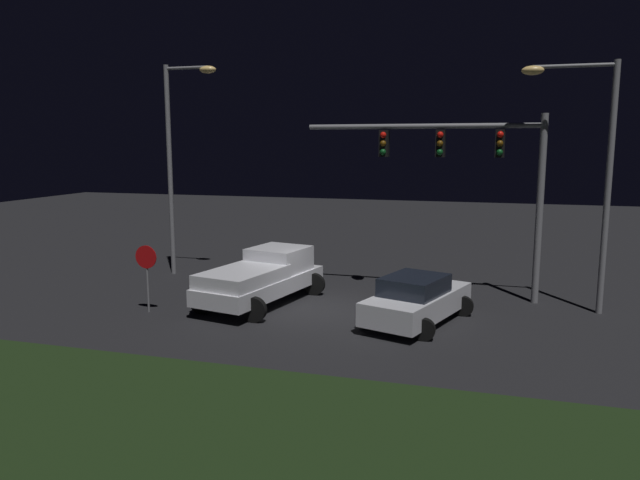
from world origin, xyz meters
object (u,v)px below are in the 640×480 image
object	(u,v)px
pickup_truck	(264,274)
street_lamp_right	(590,156)
street_lamp_left	(178,146)
traffic_signal_gantry	(468,161)
stop_sign	(147,266)
car_sedan	(417,299)

from	to	relation	value
pickup_truck	street_lamp_right	distance (m)	11.36
street_lamp_left	pickup_truck	bearing A→B (deg)	-33.84
pickup_truck	traffic_signal_gantry	xyz separation A→B (m)	(6.65, 2.61, 3.90)
street_lamp_left	street_lamp_right	distance (m)	15.56
traffic_signal_gantry	street_lamp_left	bearing A→B (deg)	176.22
traffic_signal_gantry	stop_sign	xyz separation A→B (m)	(-9.86, -4.80, -3.34)
pickup_truck	street_lamp_right	size ratio (longest dim) A/B	0.71
pickup_truck	stop_sign	bearing A→B (deg)	136.22
street_lamp_left	street_lamp_right	size ratio (longest dim) A/B	1.08
traffic_signal_gantry	street_lamp_left	xyz separation A→B (m)	(-11.69, 0.77, 0.48)
street_lamp_left	stop_sign	distance (m)	6.99
pickup_truck	traffic_signal_gantry	distance (m)	8.14
pickup_truck	street_lamp_right	xyz separation A→B (m)	(10.44, 1.80, 4.11)
street_lamp_left	stop_sign	xyz separation A→B (m)	(1.82, -5.57, -3.82)
car_sedan	traffic_signal_gantry	distance (m)	5.60
street_lamp_left	street_lamp_right	world-z (taller)	street_lamp_left
traffic_signal_gantry	street_lamp_right	bearing A→B (deg)	-11.94
street_lamp_right	stop_sign	size ratio (longest dim) A/B	3.61
traffic_signal_gantry	street_lamp_left	size ratio (longest dim) A/B	0.96
pickup_truck	car_sedan	xyz separation A→B (m)	(5.42, -0.93, -0.26)
traffic_signal_gantry	street_lamp_right	xyz separation A→B (m)	(3.79, -0.80, 0.21)
car_sedan	traffic_signal_gantry	bearing A→B (deg)	-0.75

